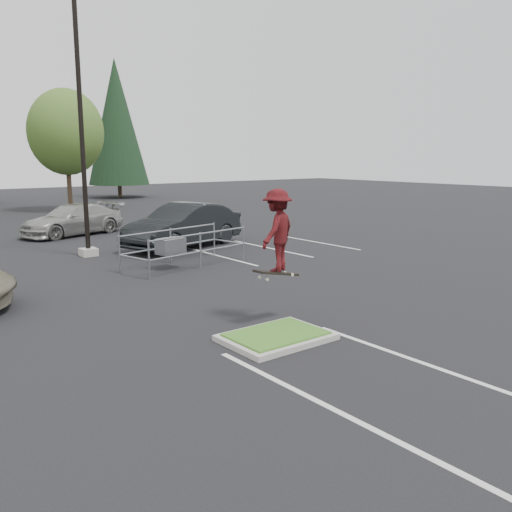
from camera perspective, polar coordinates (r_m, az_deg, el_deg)
ground at (r=11.61m, az=2.14°, el=-8.83°), size 120.00×120.00×0.00m
grass_median at (r=11.59m, az=2.14°, el=-8.47°), size 2.20×1.60×0.16m
stall_lines at (r=15.97m, az=-15.78°, el=-3.81°), size 22.62×17.60×0.01m
light_pole at (r=21.75m, az=-17.86°, el=11.91°), size 0.70×0.60×10.12m
decid_c at (r=40.41m, az=-19.38°, el=11.94°), size 5.12×5.12×8.38m
conif_c at (r=52.40m, az=-14.45°, el=13.49°), size 5.50×5.50×12.50m
cart_corral at (r=18.88m, az=-8.62°, el=1.12°), size 4.72×2.47×1.27m
skateboarder at (r=12.37m, az=2.19°, el=2.66°), size 1.41×1.16×2.09m
car_r_charc at (r=23.18m, az=-7.60°, el=3.20°), size 5.97×3.61×1.86m
car_far_silver at (r=28.10m, az=-18.61°, el=3.66°), size 5.59×3.53×1.51m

